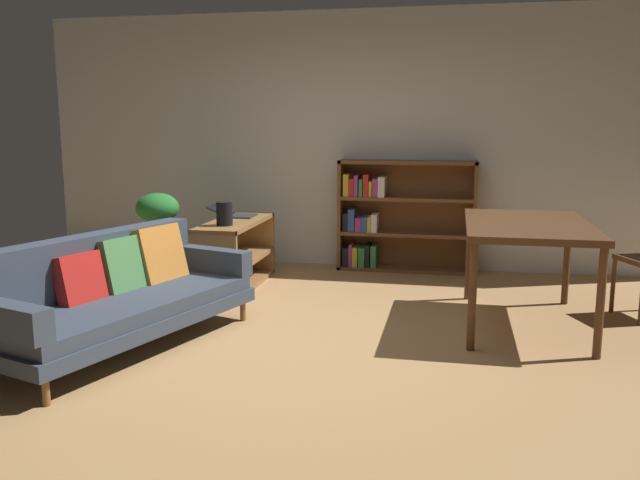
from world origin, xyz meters
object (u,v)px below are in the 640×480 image
(desk_speaker, at_px, (224,214))
(potted_floor_plant, at_px, (158,220))
(dining_table, at_px, (527,232))
(open_laptop, at_px, (235,214))
(fabric_couch, at_px, (115,292))
(bookshelf, at_px, (396,217))
(media_console, at_px, (236,255))

(desk_speaker, bearing_deg, potted_floor_plant, 151.38)
(dining_table, bearing_deg, potted_floor_plant, 165.32)
(open_laptop, xyz_separation_m, potted_floor_plant, (-0.77, -0.09, -0.07))
(fabric_couch, bearing_deg, open_laptop, 84.68)
(desk_speaker, height_order, dining_table, desk_speaker)
(dining_table, distance_m, bookshelf, 2.10)
(fabric_couch, distance_m, open_laptop, 2.07)
(media_console, distance_m, dining_table, 2.71)
(desk_speaker, distance_m, bookshelf, 1.95)
(dining_table, bearing_deg, desk_speaker, 170.59)
(open_laptop, height_order, dining_table, dining_table)
(bookshelf, bearing_deg, dining_table, -56.81)
(desk_speaker, bearing_deg, bookshelf, 43.20)
(open_laptop, xyz_separation_m, bookshelf, (1.51, 0.77, -0.09))
(fabric_couch, relative_size, dining_table, 1.46)
(desk_speaker, relative_size, potted_floor_plant, 0.25)
(fabric_couch, xyz_separation_m, desk_speaker, (0.29, 1.48, 0.36))
(potted_floor_plant, distance_m, dining_table, 3.56)
(open_laptop, distance_m, potted_floor_plant, 0.78)
(open_laptop, relative_size, dining_table, 0.31)
(media_console, height_order, bookshelf, bookshelf)
(media_console, height_order, potted_floor_plant, potted_floor_plant)
(fabric_couch, bearing_deg, bookshelf, 58.75)
(media_console, relative_size, open_laptop, 2.69)
(open_laptop, relative_size, potted_floor_plant, 0.53)
(media_console, xyz_separation_m, potted_floor_plant, (-0.86, 0.17, 0.29))
(fabric_couch, bearing_deg, desk_speaker, 79.00)
(potted_floor_plant, relative_size, dining_table, 0.58)
(dining_table, bearing_deg, open_laptop, 159.69)
(media_console, bearing_deg, open_laptop, 109.44)
(open_laptop, bearing_deg, bookshelf, 26.95)
(open_laptop, relative_size, desk_speaker, 2.13)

